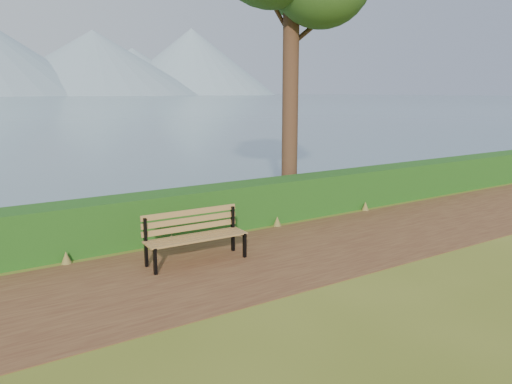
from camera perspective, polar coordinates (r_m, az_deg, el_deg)
ground at (r=9.37m, az=1.79°, el=-8.13°), size 140.00×140.00×0.00m
path at (r=9.60m, az=0.75°, el=-7.61°), size 40.00×3.40×0.01m
hedge at (r=11.37m, az=-5.74°, el=-2.04°), size 32.00×0.85×1.00m
bench at (r=9.40m, az=-7.08°, el=-4.61°), size 1.93×0.64×0.96m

